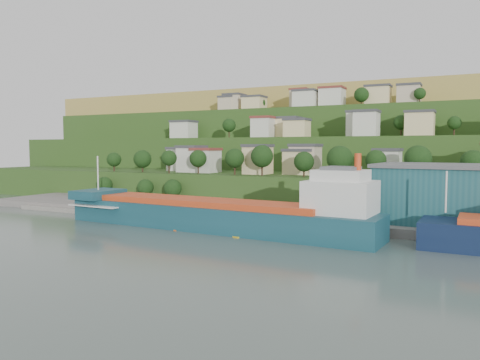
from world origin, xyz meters
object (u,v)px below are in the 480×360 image
Objects in this scene: cargo_ship_near at (222,216)px; caravan at (100,202)px; warehouse at (452,194)px; kayak_orange at (172,229)px.

caravan is (-46.70, 12.25, -0.42)m from cargo_ship_near.
cargo_ship_near is 12.03× the size of caravan.
warehouse is 92.92m from caravan.
kayak_orange is (36.91, -17.28, -2.45)m from caravan.
cargo_ship_near is at bearing 45.12° from kayak_orange.
warehouse reaches higher than kayak_orange.
kayak_orange is at bearing -151.81° from warehouse.
cargo_ship_near is 49.82m from warehouse.
kayak_orange is (-55.60, -23.88, -8.21)m from warehouse.
caravan is at bearing -170.97° from warehouse.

